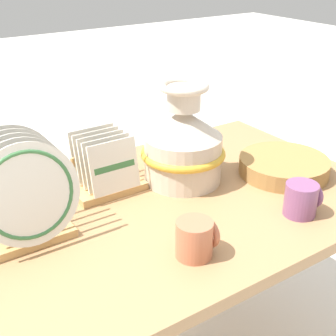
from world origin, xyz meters
The scene contains 7 objects.
display_table centered at (0.00, 0.00, 0.65)m, with size 1.26×0.81×0.74m.
ceramic_vase centered at (0.12, 0.09, 0.87)m, with size 0.26×0.26×0.31m.
dish_rack_round_plates centered at (-0.40, 0.05, 0.86)m, with size 0.25×0.19×0.28m.
dish_rack_square_plates centered at (-0.11, 0.17, 0.80)m, with size 0.21×0.17×0.18m.
wicker_charger_stack centered at (0.41, -0.05, 0.77)m, with size 0.29×0.29×0.05m.
mug_terracotta_glaze centered at (-0.09, -0.25, 0.79)m, with size 0.10×0.09×0.09m.
mug_plum_glaze centered at (0.27, -0.26, 0.79)m, with size 0.10×0.09×0.09m.
Camera 1 is at (-0.66, -0.98, 1.42)m, focal length 50.00 mm.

